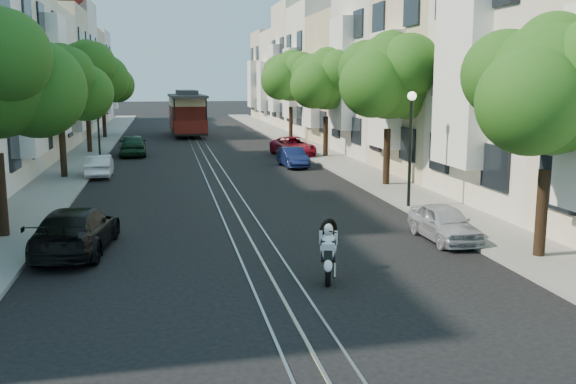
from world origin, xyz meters
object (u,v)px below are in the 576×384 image
tree_w_b (60,86)px  tree_w_c (87,74)px  tree_e_c (327,81)px  lamp_east (411,132)px  cable_car (187,111)px  tree_w_d (103,81)px  parked_car_e_mid (293,157)px  tree_e_b (390,79)px  lamp_west (98,111)px  parked_car_w_near (76,230)px  tree_e_d (292,77)px  tree_e_a (553,91)px  parked_car_w_far (133,145)px  parked_car_e_near (444,223)px  parked_car_w_mid (100,166)px  sportbike_rider (328,248)px  parked_car_e_far (293,147)px

tree_w_b → tree_w_c: size_ratio=0.88×
tree_e_c → lamp_east: (-0.96, -15.98, -1.75)m
cable_car → tree_w_b: bearing=-107.6°
tree_w_d → tree_w_b: bearing=-90.0°
tree_w_c → tree_w_d: bearing=90.0°
parked_car_e_mid → tree_w_c: bearing=139.2°
tree_e_b → lamp_west: 18.90m
tree_e_b → tree_e_c: 11.00m
tree_w_c → lamp_east: 25.01m
parked_car_w_near → lamp_west: bearing=-80.2°
tree_e_d → cable_car: 10.53m
tree_e_a → parked_car_w_far: 28.88m
parked_car_e_near → lamp_east: bearing=80.6°
tree_e_c → parked_car_w_near: bearing=-121.3°
tree_e_c → lamp_west: size_ratio=1.57×
tree_w_c → parked_car_w_mid: 11.56m
tree_e_c → parked_car_e_mid: 6.28m
lamp_west → sportbike_rider: 26.81m
tree_w_d → parked_car_e_mid: 23.30m
parked_car_w_mid → tree_e_b: bearing=155.8°
sportbike_rider → parked_car_w_near: 7.18m
cable_car → parked_car_w_near: cable_car is taller
sportbike_rider → tree_e_c: bearing=90.4°
lamp_west → parked_car_e_mid: size_ratio=1.29×
lamp_east → parked_car_e_far: bearing=93.0°
tree_w_b → parked_car_w_far: size_ratio=1.55×
tree_w_b → lamp_west: (0.84, 8.02, -1.55)m
tree_w_c → sportbike_rider: bearing=-73.6°
tree_e_a → parked_car_e_far: 24.54m
tree_e_c → tree_w_b: bearing=-157.4°
tree_e_d → parked_car_w_far: size_ratio=1.70×
tree_e_a → parked_car_w_mid: (-12.86, 17.47, -3.85)m
tree_e_c → tree_e_d: (0.00, 11.00, 0.27)m
lamp_east → parked_car_e_near: (-0.70, -4.61, -2.31)m
parked_car_e_far → parked_car_w_mid: 12.88m
tree_w_b → tree_w_c: 11.02m
parked_car_e_near → parked_car_w_near: size_ratio=0.71×
tree_e_b → parked_car_e_far: tree_e_b is taller
tree_e_b → tree_e_d: 22.00m
parked_car_e_far → parked_car_w_mid: parked_car_e_far is taller
tree_e_d → parked_car_w_mid: 21.38m
cable_car → parked_car_w_near: 37.77m
tree_e_d → parked_car_w_near: tree_e_d is taller
parked_car_e_mid → parked_car_e_far: bearing=75.3°
lamp_east → parked_car_e_near: 5.21m
cable_car → parked_car_e_near: (6.10, -38.13, -1.54)m
sportbike_rider → parked_car_w_far: parked_car_w_far is taller
tree_e_a → parked_car_e_mid: (-2.86, 19.17, -3.87)m
lamp_east → parked_car_w_far: 22.03m
tree_w_d → tree_e_c: bearing=-48.0°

